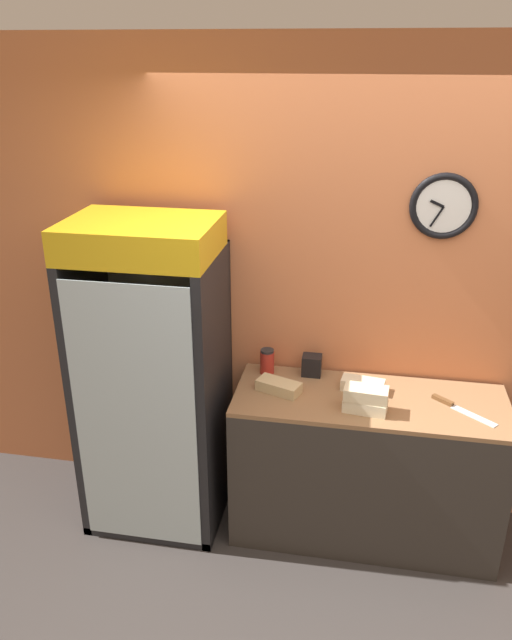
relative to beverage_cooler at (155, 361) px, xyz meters
The scene contains 10 objects.
wall_back 1.30m from the beverage_cooler, 14.95° to the left, with size 5.20×0.09×2.70m.
prep_counter 1.33m from the beverage_cooler, ahead, with size 1.46×0.56×0.89m.
beverage_cooler is the anchor object (origin of this frame).
sandwich_stack_bottom 1.19m from the beverage_cooler, ahead, with size 0.24×0.14×0.07m.
sandwich_stack_middle 1.19m from the beverage_cooler, ahead, with size 0.23×0.13×0.07m.
sandwich_flat_left 0.71m from the beverage_cooler, ahead, with size 0.26×0.18×0.06m.
sandwich_flat_right 1.17m from the beverage_cooler, ahead, with size 0.24×0.13×0.06m.
chefs_knife 1.64m from the beverage_cooler, ahead, with size 0.31×0.26×0.02m.
condiment_jar 0.64m from the beverage_cooler, 16.40° to the left, with size 0.08×0.08×0.15m.
napkin_dispenser 0.89m from the beverage_cooler, 13.17° to the left, with size 0.11×0.09×0.12m.
Camera 1 is at (-0.09, -2.13, 2.62)m, focal length 35.00 mm.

